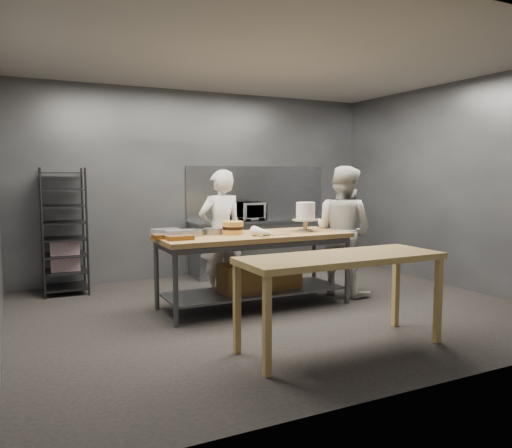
% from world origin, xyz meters
% --- Properties ---
extents(ground, '(6.00, 6.00, 0.00)m').
position_xyz_m(ground, '(0.00, 0.00, 0.00)').
color(ground, black).
rests_on(ground, ground).
extents(back_wall, '(6.00, 0.04, 3.00)m').
position_xyz_m(back_wall, '(0.00, 2.50, 1.50)').
color(back_wall, '#4C4F54').
rests_on(back_wall, ground).
extents(work_table, '(2.40, 0.90, 0.92)m').
position_xyz_m(work_table, '(-0.14, 0.24, 0.57)').
color(work_table, olive).
rests_on(work_table, ground).
extents(near_counter, '(2.00, 0.70, 0.90)m').
position_xyz_m(near_counter, '(-0.08, -1.46, 0.81)').
color(near_counter, olive).
rests_on(near_counter, ground).
extents(back_counter, '(2.60, 0.60, 0.90)m').
position_xyz_m(back_counter, '(1.00, 2.18, 0.45)').
color(back_counter, slate).
rests_on(back_counter, ground).
extents(splashback_panel, '(2.60, 0.02, 0.90)m').
position_xyz_m(splashback_panel, '(1.00, 2.48, 1.35)').
color(splashback_panel, slate).
rests_on(splashback_panel, back_counter).
extents(speed_rack, '(0.63, 0.68, 1.75)m').
position_xyz_m(speed_rack, '(-2.21, 2.10, 0.86)').
color(speed_rack, black).
rests_on(speed_rack, ground).
extents(chef_behind, '(0.64, 0.44, 1.72)m').
position_xyz_m(chef_behind, '(-0.31, 0.99, 0.86)').
color(chef_behind, silver).
rests_on(chef_behind, ground).
extents(chef_right, '(0.95, 1.05, 1.77)m').
position_xyz_m(chef_right, '(1.25, 0.33, 0.89)').
color(chef_right, silver).
rests_on(chef_right, ground).
extents(microwave, '(0.54, 0.37, 0.30)m').
position_xyz_m(microwave, '(0.66, 2.18, 1.05)').
color(microwave, black).
rests_on(microwave, back_counter).
extents(frosted_cake_stand, '(0.34, 0.34, 0.38)m').
position_xyz_m(frosted_cake_stand, '(0.57, 0.23, 1.16)').
color(frosted_cake_stand, '#A69E84').
rests_on(frosted_cake_stand, work_table).
extents(layer_cake, '(0.26, 0.26, 0.16)m').
position_xyz_m(layer_cake, '(-0.41, 0.35, 1.00)').
color(layer_cake, gold).
rests_on(layer_cake, work_table).
extents(cake_pans, '(0.73, 0.30, 0.07)m').
position_xyz_m(cake_pans, '(-0.91, 0.43, 0.96)').
color(cake_pans, gray).
rests_on(cake_pans, work_table).
extents(piping_bag, '(0.20, 0.40, 0.12)m').
position_xyz_m(piping_bag, '(-0.19, -0.07, 0.98)').
color(piping_bag, white).
rests_on(piping_bag, work_table).
extents(offset_spatula, '(0.36, 0.02, 0.02)m').
position_xyz_m(offset_spatula, '(-0.02, 0.01, 0.93)').
color(offset_spatula, slate).
rests_on(offset_spatula, work_table).
extents(pastry_clamshells, '(0.41, 0.41, 0.11)m').
position_xyz_m(pastry_clamshells, '(-1.21, 0.24, 0.98)').
color(pastry_clamshells, brown).
rests_on(pastry_clamshells, work_table).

